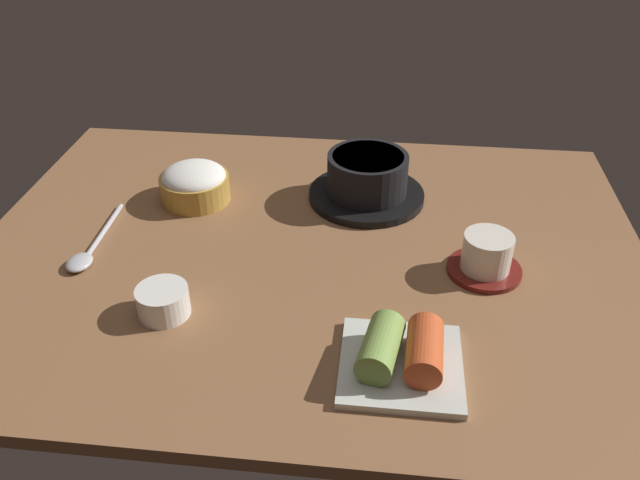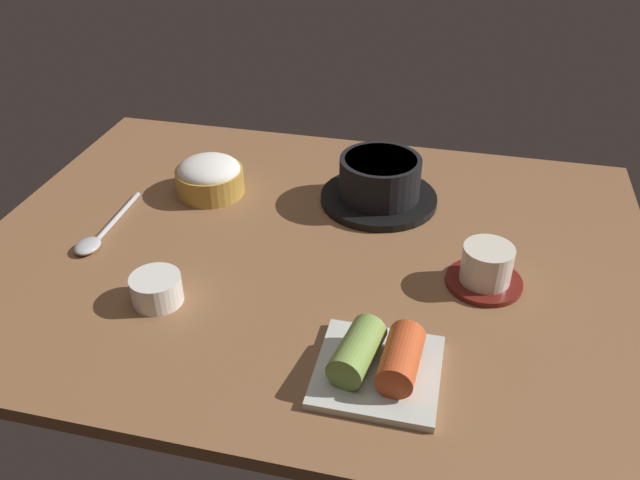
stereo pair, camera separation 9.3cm
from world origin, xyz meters
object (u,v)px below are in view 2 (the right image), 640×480
Objects in this scene: rice_bowl at (210,176)px; tea_cup_with_saucer at (486,268)px; stone_pot at (380,182)px; side_bowl_near at (156,288)px; spoon at (97,237)px; kimchi_plate at (378,361)px.

tea_cup_with_saucer is (46.05, -15.32, -0.34)cm from rice_bowl.
stone_pot reaches higher than tea_cup_with_saucer.
tea_cup_with_saucer reaches higher than side_bowl_near.
stone_pot is at bearing 6.95° from rice_bowl.
tea_cup_with_saucer is 57.61cm from spoon.
rice_bowl is 21.26cm from spoon.
kimchi_plate is (6.11, -39.11, -1.56)cm from stone_pot.
tea_cup_with_saucer reaches higher than spoon.
spoon is at bearing -177.60° from tea_cup_with_saucer.
tea_cup_with_saucer is 44.46cm from side_bowl_near.
stone_pot reaches higher than rice_bowl.
stone_pot is 25.80cm from tea_cup_with_saucer.
tea_cup_with_saucer is 1.55× the size of side_bowl_near.
kimchi_plate is (34.48, -35.65, -0.99)cm from rice_bowl.
rice_bowl reaches higher than side_bowl_near.
tea_cup_with_saucer is at bearing -46.73° from stone_pot.
stone_pot is 1.69× the size of rice_bowl.
rice_bowl is at bearing 134.05° from kimchi_plate.
rice_bowl is at bearing 57.08° from spoon.
rice_bowl is 29.30cm from side_bowl_near.
side_bowl_near is (3.77, -29.04, -1.03)cm from rice_bowl.
kimchi_plate is 2.11× the size of side_bowl_near.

